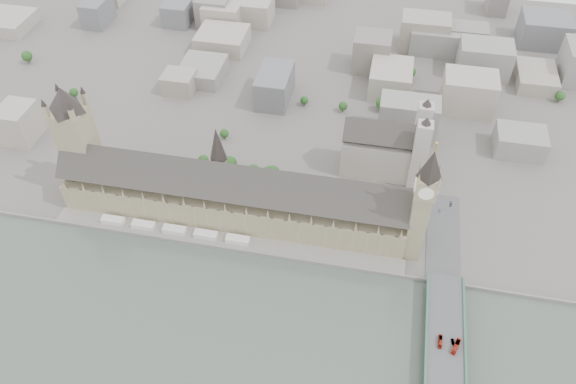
% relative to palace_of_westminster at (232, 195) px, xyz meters
% --- Properties ---
extents(ground, '(900.00, 900.00, 0.00)m').
position_rel_palace_of_westminster_xyz_m(ground, '(0.00, -19.70, -22.71)').
color(ground, '#595651').
rests_on(ground, ground).
extents(embankment_wall, '(600.00, 1.50, 3.00)m').
position_rel_palace_of_westminster_xyz_m(embankment_wall, '(0.00, -34.70, -21.21)').
color(embankment_wall, slate).
rests_on(embankment_wall, ground).
extents(river_terrace, '(270.00, 15.00, 2.00)m').
position_rel_palace_of_westminster_xyz_m(river_terrace, '(0.00, -27.20, -21.71)').
color(river_terrace, slate).
rests_on(river_terrace, ground).
extents(terrace_tents, '(118.00, 7.00, 4.00)m').
position_rel_palace_of_westminster_xyz_m(terrace_tents, '(-40.00, -26.70, -18.71)').
color(terrace_tents, silver).
rests_on(terrace_tents, river_terrace).
extents(palace_of_westminster, '(265.00, 40.73, 55.44)m').
position_rel_palace_of_westminster_xyz_m(palace_of_westminster, '(0.00, 0.00, 0.00)').
color(palace_of_westminster, gray).
rests_on(palace_of_westminster, ground).
extents(elizabeth_tower, '(17.00, 17.00, 107.50)m').
position_rel_palace_of_westminster_xyz_m(elizabeth_tower, '(138.00, -11.70, 35.38)').
color(elizabeth_tower, gray).
rests_on(elizabeth_tower, ground).
extents(victoria_tower, '(30.00, 30.00, 100.00)m').
position_rel_palace_of_westminster_xyz_m(victoria_tower, '(-122.00, 6.30, 32.50)').
color(victoria_tower, gray).
rests_on(victoria_tower, ground).
extents(central_tower, '(13.00, 13.00, 48.00)m').
position_rel_palace_of_westminster_xyz_m(central_tower, '(-10.00, 6.30, 35.21)').
color(central_tower, gray).
rests_on(central_tower, ground).
extents(westminster_bridge, '(25.00, 325.00, 10.25)m').
position_rel_palace_of_westminster_xyz_m(westminster_bridge, '(162.00, -107.20, -17.58)').
color(westminster_bridge, '#474749').
rests_on(westminster_bridge, ground).
extents(westminster_abbey, '(68.00, 36.00, 64.00)m').
position_rel_palace_of_westminster_xyz_m(westminster_abbey, '(110.92, 75.30, 2.38)').
color(westminster_abbey, '#A49F94').
rests_on(westminster_abbey, ground).
extents(city_skyline_inland, '(720.00, 360.00, 38.00)m').
position_rel_palace_of_westminster_xyz_m(city_skyline_inland, '(0.00, 225.30, -3.71)').
color(city_skyline_inland, gray).
rests_on(city_skyline_inland, ground).
extents(park_trees, '(110.00, 30.00, 15.00)m').
position_rel_palace_of_westminster_xyz_m(park_trees, '(-10.00, 40.30, -15.21)').
color(park_trees, '#224619').
rests_on(park_trees, ground).
extents(red_bus_north, '(2.55, 9.53, 2.63)m').
position_rel_palace_of_westminster_xyz_m(red_bus_north, '(158.41, -88.60, -11.14)').
color(red_bus_north, '#A02412').
rests_on(red_bus_north, westminster_bridge).
extents(red_bus_south, '(6.46, 11.93, 3.25)m').
position_rel_palace_of_westminster_xyz_m(red_bus_south, '(168.06, -90.41, -10.83)').
color(red_bus_south, red).
rests_on(red_bus_south, westminster_bridge).
extents(car_silver, '(2.19, 4.42, 1.39)m').
position_rel_palace_of_westminster_xyz_m(car_silver, '(166.23, -86.86, -11.76)').
color(car_silver, gray).
rests_on(car_silver, westminster_bridge).
extents(car_approach, '(2.52, 5.24, 1.47)m').
position_rel_palace_of_westminster_xyz_m(car_approach, '(165.71, 35.37, -11.72)').
color(car_approach, gray).
rests_on(car_approach, westminster_bridge).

